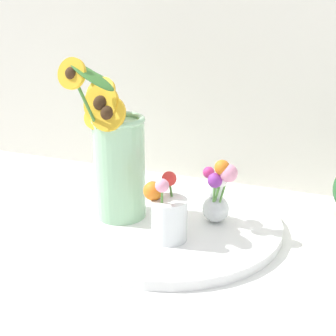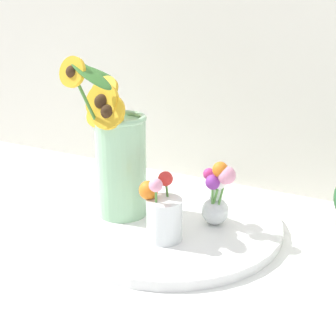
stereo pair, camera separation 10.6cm
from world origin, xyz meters
name	(u,v)px [view 1 (the left image)]	position (x,y,z in m)	size (l,w,h in m)	color
ground_plane	(164,234)	(0.00, 0.00, 0.00)	(6.00, 6.00, 0.00)	white
serving_tray	(168,223)	(0.00, 0.04, 0.01)	(0.53, 0.53, 0.02)	white
mason_jar_sunflowers	(116,157)	(-0.12, 0.01, 0.17)	(0.19, 0.21, 0.39)	#99CC9E
vase_small_center	(168,213)	(0.03, -0.05, 0.08)	(0.09, 0.08, 0.15)	white
vase_bulb_right	(218,194)	(0.11, 0.05, 0.10)	(0.09, 0.08, 0.16)	white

